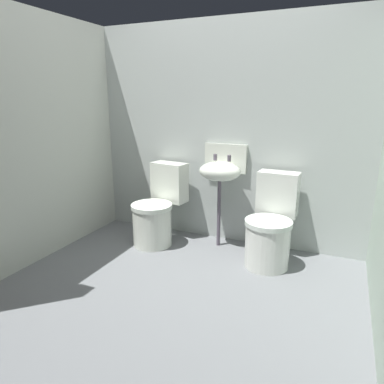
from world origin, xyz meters
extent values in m
cube|color=slate|center=(0.00, 0.00, -0.04)|extent=(3.11, 2.54, 0.08)
cube|color=#ACB4AF|center=(0.00, 1.12, 1.07)|extent=(3.11, 0.10, 2.13)
cube|color=#B4B9AD|center=(-1.40, 0.10, 1.07)|extent=(0.10, 2.34, 2.13)
cylinder|color=silver|center=(-0.59, 0.63, 0.19)|extent=(0.43, 0.43, 0.38)
cylinder|color=silver|center=(-0.59, 0.63, 0.40)|extent=(0.46, 0.46, 0.04)
cube|color=silver|center=(-0.54, 0.93, 0.58)|extent=(0.38, 0.23, 0.40)
cylinder|color=silver|center=(0.55, 0.63, 0.19)|extent=(0.39, 0.39, 0.38)
cylinder|color=silver|center=(0.55, 0.63, 0.40)|extent=(0.42, 0.42, 0.04)
cube|color=silver|center=(0.56, 0.93, 0.58)|extent=(0.37, 0.19, 0.40)
cylinder|color=#554C59|center=(0.02, 0.88, 0.33)|extent=(0.04, 0.04, 0.66)
ellipsoid|color=silver|center=(0.02, 0.88, 0.75)|extent=(0.40, 0.32, 0.18)
cube|color=silver|center=(0.02, 1.05, 0.85)|extent=(0.42, 0.04, 0.28)
cylinder|color=#554C59|center=(-0.05, 0.94, 0.87)|extent=(0.04, 0.04, 0.06)
cylinder|color=#554C59|center=(0.09, 0.94, 0.87)|extent=(0.04, 0.04, 0.06)
camera|label=1|loc=(1.07, -2.17, 1.43)|focal=32.63mm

